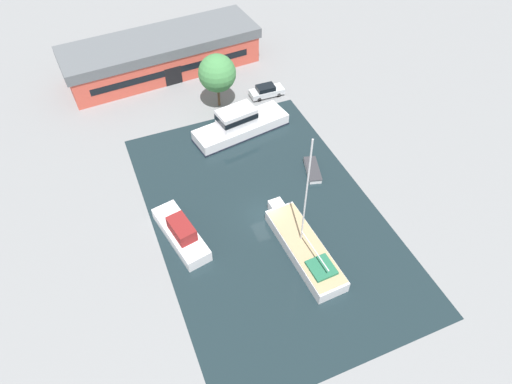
{
  "coord_description": "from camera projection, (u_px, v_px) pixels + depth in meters",
  "views": [
    {
      "loc": [
        -12.82,
        -28.08,
        36.68
      ],
      "look_at": [
        0.0,
        2.63,
        1.0
      ],
      "focal_mm": 32.0,
      "sensor_mm": 36.0,
      "label": 1
    }
  ],
  "objects": [
    {
      "name": "cabin_boat",
      "position": [
        181.0,
        233.0,
        45.02
      ],
      "size": [
        4.01,
        8.39,
        2.74
      ],
      "rotation": [
        0.0,
        0.0,
        0.19
      ],
      "color": "white",
      "rests_on": "water_canal"
    },
    {
      "name": "warehouse_building",
      "position": [
        162.0,
        54.0,
        64.99
      ],
      "size": [
        28.18,
        10.71,
        5.16
      ],
      "rotation": [
        0.0,
        0.0,
        0.08
      ],
      "color": "#C64C3D",
      "rests_on": "ground"
    },
    {
      "name": "sailboat_moored",
      "position": [
        304.0,
        247.0,
        44.12
      ],
      "size": [
        3.64,
        12.2,
        13.91
      ],
      "rotation": [
        0.0,
        0.0,
        0.05
      ],
      "color": "silver",
      "rests_on": "water_canal"
    },
    {
      "name": "parked_car",
      "position": [
        266.0,
        91.0,
        61.86
      ],
      "size": [
        4.67,
        1.91,
        1.62
      ],
      "rotation": [
        0.0,
        0.0,
        4.69
      ],
      "color": "silver",
      "rests_on": "ground"
    },
    {
      "name": "water_canal",
      "position": [
        266.0,
        215.0,
        47.86
      ],
      "size": [
        22.61,
        35.08,
        0.01
      ],
      "primitive_type": "cube",
      "color": "#19282D",
      "rests_on": "ground"
    },
    {
      "name": "quay_tree_near_building",
      "position": [
        217.0,
        73.0,
        57.51
      ],
      "size": [
        4.82,
        4.82,
        7.28
      ],
      "color": "brown",
      "rests_on": "ground"
    },
    {
      "name": "small_dinghy",
      "position": [
        313.0,
        170.0,
        52.05
      ],
      "size": [
        2.47,
        4.21,
        0.64
      ],
      "rotation": [
        0.0,
        0.0,
        6.0
      ],
      "color": "white",
      "rests_on": "water_canal"
    },
    {
      "name": "motor_cruiser",
      "position": [
        240.0,
        124.0,
        56.16
      ],
      "size": [
        12.51,
        5.63,
        3.63
      ],
      "rotation": [
        0.0,
        0.0,
        1.73
      ],
      "color": "white",
      "rests_on": "water_canal"
    },
    {
      "name": "ground_plane",
      "position": [
        266.0,
        215.0,
        47.87
      ],
      "size": [
        440.0,
        440.0,
        0.0
      ],
      "primitive_type": "plane",
      "color": "gray"
    }
  ]
}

